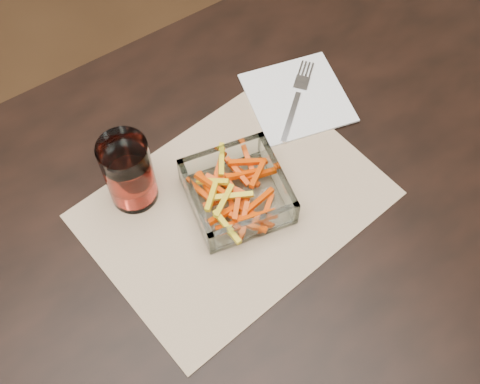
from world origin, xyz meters
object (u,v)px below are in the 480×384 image
object	(u,v)px
fork	(297,97)
dining_table	(195,284)
glass_bowl	(237,193)
tumbler	(129,174)

from	to	relation	value
fork	dining_table	bearing A→B (deg)	-102.81
glass_bowl	fork	xyz separation A→B (m)	(0.20, 0.11, -0.02)
tumbler	fork	xyz separation A→B (m)	(0.33, 0.01, -0.06)
fork	glass_bowl	bearing A→B (deg)	-100.76
dining_table	fork	size ratio (longest dim) A/B	10.52
tumbler	fork	world-z (taller)	tumbler
tumbler	dining_table	bearing A→B (deg)	-85.05
dining_table	tumbler	distance (m)	0.22
dining_table	glass_bowl	distance (m)	0.17
dining_table	glass_bowl	bearing A→B (deg)	23.62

